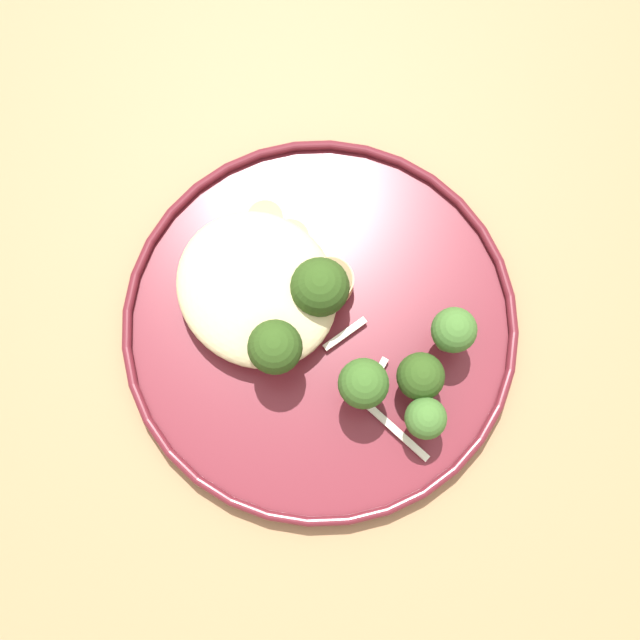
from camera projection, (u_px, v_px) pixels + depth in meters
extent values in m
plane|color=#47423D|center=(338.00, 461.00, 1.29)|extent=(6.00, 6.00, 0.00)
cube|color=#9E754C|center=(359.00, 398.00, 0.59)|extent=(1.40, 1.00, 0.04)
cylinder|color=maroon|center=(320.00, 325.00, 0.58)|extent=(0.29, 0.29, 0.01)
torus|color=maroon|center=(320.00, 322.00, 0.57)|extent=(0.29, 0.29, 0.01)
ellipsoid|color=beige|center=(257.00, 288.00, 0.56)|extent=(0.12, 0.11, 0.04)
cylinder|color=beige|center=(225.00, 253.00, 0.58)|extent=(0.03, 0.03, 0.02)
cylinder|color=#988766|center=(223.00, 249.00, 0.57)|extent=(0.03, 0.03, 0.00)
cylinder|color=#E5C689|center=(297.00, 273.00, 0.57)|extent=(0.03, 0.03, 0.01)
cylinder|color=#958159|center=(297.00, 270.00, 0.57)|extent=(0.03, 0.03, 0.00)
cylinder|color=#DBB77A|center=(330.00, 282.00, 0.57)|extent=(0.03, 0.03, 0.02)
cylinder|color=#8E774F|center=(330.00, 278.00, 0.56)|extent=(0.03, 0.03, 0.00)
cylinder|color=beige|center=(266.00, 221.00, 0.58)|extent=(0.03, 0.03, 0.01)
cylinder|color=#988766|center=(265.00, 217.00, 0.58)|extent=(0.03, 0.03, 0.00)
cylinder|color=beige|center=(290.00, 241.00, 0.58)|extent=(0.03, 0.03, 0.01)
cylinder|color=#988766|center=(290.00, 237.00, 0.57)|extent=(0.03, 0.03, 0.00)
cylinder|color=#89A356|center=(320.00, 296.00, 0.57)|extent=(0.01, 0.01, 0.02)
sphere|color=#2D4C19|center=(320.00, 287.00, 0.55)|extent=(0.04, 0.04, 0.04)
cylinder|color=#7A994C|center=(422.00, 422.00, 0.55)|extent=(0.01, 0.01, 0.02)
sphere|color=#42702D|center=(426.00, 418.00, 0.53)|extent=(0.03, 0.03, 0.03)
cylinder|color=#7A994C|center=(359.00, 394.00, 0.55)|extent=(0.02, 0.02, 0.03)
sphere|color=#386023|center=(361.00, 388.00, 0.52)|extent=(0.03, 0.03, 0.03)
cylinder|color=#89A356|center=(277.00, 355.00, 0.56)|extent=(0.02, 0.02, 0.03)
sphere|color=#2D4C19|center=(275.00, 347.00, 0.53)|extent=(0.04, 0.04, 0.04)
cylinder|color=#7A994C|center=(417.00, 382.00, 0.56)|extent=(0.01, 0.01, 0.02)
sphere|color=#2D4C19|center=(421.00, 376.00, 0.53)|extent=(0.03, 0.03, 0.03)
cylinder|color=#89A356|center=(448.00, 338.00, 0.56)|extent=(0.02, 0.02, 0.02)
sphere|color=#42702D|center=(454.00, 330.00, 0.54)|extent=(0.03, 0.03, 0.03)
cube|color=silver|center=(345.00, 334.00, 0.57)|extent=(0.01, 0.04, 0.00)
cube|color=silver|center=(370.00, 379.00, 0.56)|extent=(0.02, 0.04, 0.00)
cube|color=silver|center=(394.00, 434.00, 0.55)|extent=(0.06, 0.01, 0.00)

